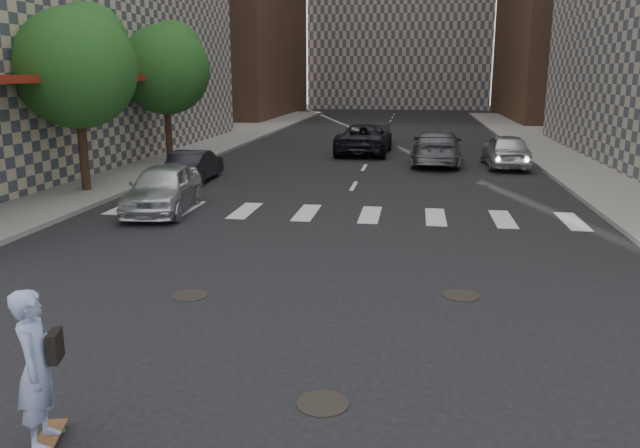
# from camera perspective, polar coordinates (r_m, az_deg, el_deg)

# --- Properties ---
(ground) EXTENTS (160.00, 160.00, 0.00)m
(ground) POSITION_cam_1_polar(r_m,az_deg,el_deg) (11.00, -4.11, -9.24)
(ground) COLOR black
(ground) RESTS_ON ground
(sidewalk_left) EXTENTS (13.00, 80.00, 0.15)m
(sidewalk_left) POSITION_cam_1_polar(r_m,az_deg,el_deg) (34.53, -20.66, 5.74)
(sidewalk_left) COLOR gray
(sidewalk_left) RESTS_ON ground
(tree_b) EXTENTS (4.20, 4.20, 6.60)m
(tree_b) POSITION_cam_1_polar(r_m,az_deg,el_deg) (24.08, -21.19, 13.60)
(tree_b) COLOR #382619
(tree_b) RESTS_ON sidewalk_left
(tree_c) EXTENTS (4.20, 4.20, 6.60)m
(tree_c) POSITION_cam_1_polar(r_m,az_deg,el_deg) (31.31, -13.83, 13.89)
(tree_c) COLOR #382619
(tree_c) RESTS_ON sidewalk_left
(manhole_a) EXTENTS (0.70, 0.70, 0.02)m
(manhole_a) POSITION_cam_1_polar(r_m,az_deg,el_deg) (8.59, 0.24, -16.08)
(manhole_a) COLOR black
(manhole_a) RESTS_ON ground
(manhole_b) EXTENTS (0.70, 0.70, 0.02)m
(manhole_b) POSITION_cam_1_polar(r_m,az_deg,el_deg) (12.62, -11.85, -6.41)
(manhole_b) COLOR black
(manhole_b) RESTS_ON ground
(manhole_c) EXTENTS (0.70, 0.70, 0.02)m
(manhole_c) POSITION_cam_1_polar(r_m,az_deg,el_deg) (12.66, 12.78, -6.39)
(manhole_c) COLOR black
(manhole_c) RESTS_ON ground
(skateboarder) EXTENTS (0.61, 1.02, 1.97)m
(skateboarder) POSITION_cam_1_polar(r_m,az_deg,el_deg) (7.87, -24.40, -11.92)
(skateboarder) COLOR brown
(skateboarder) RESTS_ON ground
(silver_sedan) EXTENTS (2.32, 4.64, 1.52)m
(silver_sedan) POSITION_cam_1_polar(r_m,az_deg,el_deg) (20.26, -14.15, 3.21)
(silver_sedan) COLOR silver
(silver_sedan) RESTS_ON ground
(traffic_car_a) EXTENTS (1.51, 3.96, 1.29)m
(traffic_car_a) POSITION_cam_1_polar(r_m,az_deg,el_deg) (25.87, -11.38, 5.27)
(traffic_car_a) COLOR black
(traffic_car_a) RESTS_ON ground
(traffic_car_b) EXTENTS (2.66, 5.83, 1.65)m
(traffic_car_b) POSITION_cam_1_polar(r_m,az_deg,el_deg) (30.70, 10.65, 6.92)
(traffic_car_b) COLOR #53555A
(traffic_car_b) RESTS_ON ground
(traffic_car_c) EXTENTS (2.88, 5.94, 1.63)m
(traffic_car_c) POSITION_cam_1_polar(r_m,az_deg,el_deg) (34.35, 4.08, 7.77)
(traffic_car_c) COLOR black
(traffic_car_c) RESTS_ON ground
(traffic_car_d) EXTENTS (1.94, 4.69, 1.59)m
(traffic_car_d) POSITION_cam_1_polar(r_m,az_deg,el_deg) (30.45, 16.61, 6.47)
(traffic_car_d) COLOR silver
(traffic_car_d) RESTS_ON ground
(traffic_car_e) EXTENTS (1.60, 4.02, 1.30)m
(traffic_car_e) POSITION_cam_1_polar(r_m,az_deg,el_deg) (38.76, 5.39, 8.16)
(traffic_car_e) COLOR black
(traffic_car_e) RESTS_ON ground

